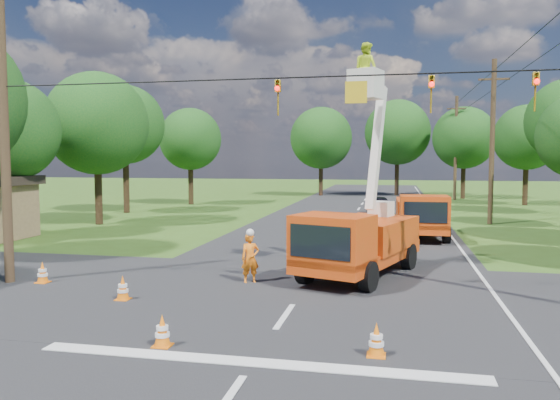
% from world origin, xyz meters
% --- Properties ---
extents(ground, '(140.00, 140.00, 0.00)m').
position_xyz_m(ground, '(0.00, 20.00, 0.00)').
color(ground, '#365519').
rests_on(ground, ground).
extents(road_main, '(12.00, 100.00, 0.06)m').
position_xyz_m(road_main, '(0.00, 20.00, 0.00)').
color(road_main, black).
rests_on(road_main, ground).
extents(road_cross, '(56.00, 10.00, 0.07)m').
position_xyz_m(road_cross, '(0.00, 2.00, 0.00)').
color(road_cross, black).
rests_on(road_cross, ground).
extents(stop_bar, '(9.00, 0.45, 0.02)m').
position_xyz_m(stop_bar, '(0.00, -3.20, 0.00)').
color(stop_bar, silver).
rests_on(stop_bar, ground).
extents(edge_line, '(0.12, 90.00, 0.02)m').
position_xyz_m(edge_line, '(5.60, 20.00, 0.00)').
color(edge_line, silver).
rests_on(edge_line, ground).
extents(bucket_truck, '(4.16, 6.57, 7.92)m').
position_xyz_m(bucket_truck, '(1.52, 5.18, 1.68)').
color(bucket_truck, '#C0430D').
rests_on(bucket_truck, ground).
extents(second_truck, '(2.54, 6.15, 2.28)m').
position_xyz_m(second_truck, '(4.06, 15.08, 1.19)').
color(second_truck, '#C0430D').
rests_on(second_truck, ground).
extents(ground_worker, '(0.71, 0.63, 1.63)m').
position_xyz_m(ground_worker, '(-1.84, 3.54, 0.81)').
color(ground_worker, '#FE5915').
rests_on(ground_worker, ground).
extents(distant_car, '(2.11, 4.15, 1.35)m').
position_xyz_m(distant_car, '(1.69, 26.05, 0.68)').
color(distant_car, black).
rests_on(distant_car, ground).
extents(traffic_cone_0, '(0.38, 0.38, 0.71)m').
position_xyz_m(traffic_cone_0, '(-2.13, -2.67, 0.36)').
color(traffic_cone_0, orange).
rests_on(traffic_cone_0, ground).
extents(traffic_cone_1, '(0.38, 0.38, 0.71)m').
position_xyz_m(traffic_cone_1, '(2.36, -2.32, 0.36)').
color(traffic_cone_1, orange).
rests_on(traffic_cone_1, ground).
extents(traffic_cone_2, '(0.38, 0.38, 0.71)m').
position_xyz_m(traffic_cone_2, '(2.10, 7.41, 0.36)').
color(traffic_cone_2, orange).
rests_on(traffic_cone_2, ground).
extents(traffic_cone_3, '(0.38, 0.38, 0.71)m').
position_xyz_m(traffic_cone_3, '(3.65, 11.80, 0.36)').
color(traffic_cone_3, orange).
rests_on(traffic_cone_3, ground).
extents(traffic_cone_4, '(0.38, 0.38, 0.71)m').
position_xyz_m(traffic_cone_4, '(-4.83, 0.70, 0.36)').
color(traffic_cone_4, orange).
rests_on(traffic_cone_4, ground).
extents(traffic_cone_5, '(0.38, 0.38, 0.71)m').
position_xyz_m(traffic_cone_5, '(-8.39, 2.12, 0.36)').
color(traffic_cone_5, orange).
rests_on(traffic_cone_5, ground).
extents(traffic_cone_6, '(0.38, 0.38, 0.71)m').
position_xyz_m(traffic_cone_6, '(3.08, 16.46, 0.36)').
color(traffic_cone_6, orange).
rests_on(traffic_cone_6, ground).
extents(pole_right_mid, '(1.80, 0.30, 10.00)m').
position_xyz_m(pole_right_mid, '(8.50, 22.00, 5.11)').
color(pole_right_mid, '#4C3823').
rests_on(pole_right_mid, ground).
extents(pole_right_far, '(1.80, 0.30, 10.00)m').
position_xyz_m(pole_right_far, '(8.50, 42.00, 5.11)').
color(pole_right_far, '#4C3823').
rests_on(pole_right_far, ground).
extents(pole_left, '(0.30, 0.30, 9.00)m').
position_xyz_m(pole_left, '(-9.50, 2.00, 4.50)').
color(pole_left, '#4C3823').
rests_on(pole_left, ground).
extents(signal_span, '(18.00, 0.29, 1.07)m').
position_xyz_m(signal_span, '(2.23, 1.99, 5.88)').
color(signal_span, black).
rests_on(signal_span, ground).
extents(tree_left_c, '(5.20, 5.20, 8.06)m').
position_xyz_m(tree_left_c, '(-16.50, 11.00, 5.44)').
color(tree_left_c, '#382616').
rests_on(tree_left_c, ground).
extents(tree_left_d, '(6.20, 6.20, 9.24)m').
position_xyz_m(tree_left_d, '(-15.00, 17.00, 6.12)').
color(tree_left_d, '#382616').
rests_on(tree_left_d, ground).
extents(tree_left_e, '(5.80, 5.80, 9.41)m').
position_xyz_m(tree_left_e, '(-16.80, 24.00, 6.49)').
color(tree_left_e, '#382616').
rests_on(tree_left_e, ground).
extents(tree_left_f, '(5.40, 5.40, 8.40)m').
position_xyz_m(tree_left_f, '(-14.80, 32.00, 5.69)').
color(tree_left_f, '#382616').
rests_on(tree_left_f, ground).
extents(tree_right_e, '(5.60, 5.60, 8.63)m').
position_xyz_m(tree_right_e, '(13.80, 37.00, 5.81)').
color(tree_right_e, '#382616').
rests_on(tree_right_e, ground).
extents(tree_far_a, '(6.60, 6.60, 9.50)m').
position_xyz_m(tree_far_a, '(-5.00, 45.00, 6.19)').
color(tree_far_a, '#382616').
rests_on(tree_far_a, ground).
extents(tree_far_b, '(7.00, 7.00, 10.32)m').
position_xyz_m(tree_far_b, '(3.00, 47.00, 6.81)').
color(tree_far_b, '#382616').
rests_on(tree_far_b, ground).
extents(tree_far_c, '(6.20, 6.20, 9.18)m').
position_xyz_m(tree_far_c, '(9.50, 44.00, 6.06)').
color(tree_far_c, '#382616').
rests_on(tree_far_c, ground).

